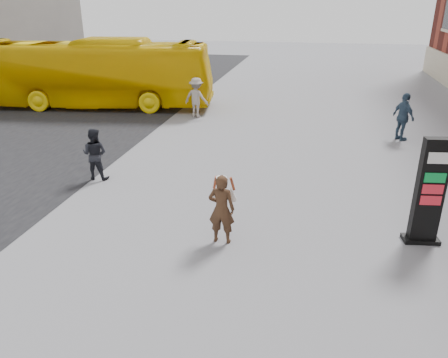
% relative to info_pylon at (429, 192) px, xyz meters
% --- Properties ---
extents(ground, '(100.00, 100.00, 0.00)m').
position_rel_info_pylon_xyz_m(ground, '(-3.92, -0.96, -1.20)').
color(ground, '#9E9EA3').
extents(info_pylon, '(0.81, 0.48, 2.41)m').
position_rel_info_pylon_xyz_m(info_pylon, '(0.00, 0.00, 0.00)').
color(info_pylon, black).
rests_on(info_pylon, ground).
extents(woman, '(0.61, 0.54, 1.60)m').
position_rel_info_pylon_xyz_m(woman, '(-4.36, -0.89, -0.38)').
color(woman, '#341F13').
rests_on(woman, ground).
extents(bus, '(12.08, 4.28, 3.29)m').
position_rel_info_pylon_xyz_m(bus, '(-13.39, 10.87, 0.45)').
color(bus, '#E8BD04').
rests_on(bus, road).
extents(pedestrian_a, '(0.76, 0.60, 1.56)m').
position_rel_info_pylon_xyz_m(pedestrian_a, '(-8.81, 1.99, -0.42)').
color(pedestrian_a, black).
rests_on(pedestrian_a, ground).
extents(pedestrian_b, '(1.28, 0.91, 1.79)m').
position_rel_info_pylon_xyz_m(pedestrian_b, '(-7.78, 9.81, -0.31)').
color(pedestrian_b, '#A09588').
rests_on(pedestrian_b, ground).
extents(pedestrian_c, '(0.93, 1.14, 1.81)m').
position_rel_info_pylon_xyz_m(pedestrian_c, '(0.81, 7.95, -0.30)').
color(pedestrian_c, '#33485E').
rests_on(pedestrian_c, ground).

